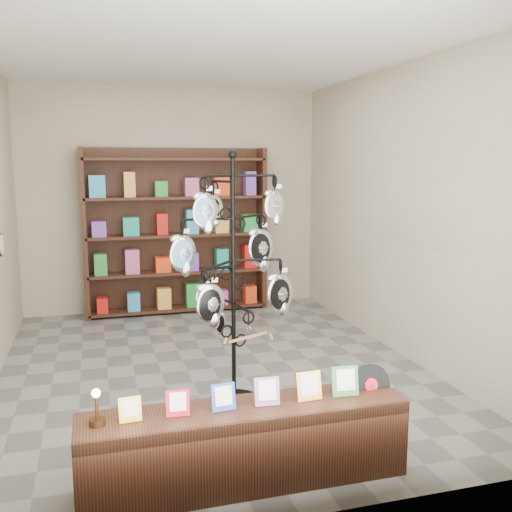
{
  "coord_description": "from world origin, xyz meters",
  "views": [
    {
      "loc": [
        -1.07,
        -5.28,
        2.0
      ],
      "look_at": [
        0.16,
        -1.0,
        1.27
      ],
      "focal_mm": 40.0,
      "sensor_mm": 36.0,
      "label": 1
    }
  ],
  "objects": [
    {
      "name": "ground",
      "position": [
        0.0,
        0.0,
        0.0
      ],
      "size": [
        5.0,
        5.0,
        0.0
      ],
      "primitive_type": "plane",
      "color": "slate",
      "rests_on": "ground"
    },
    {
      "name": "display_tree",
      "position": [
        0.01,
        -0.84,
        1.21
      ],
      "size": [
        1.12,
        1.12,
        2.1
      ],
      "rotation": [
        0.0,
        0.0,
        0.35
      ],
      "color": "black",
      "rests_on": "ground"
    },
    {
      "name": "room_envelope",
      "position": [
        0.0,
        0.0,
        1.85
      ],
      "size": [
        5.0,
        5.0,
        5.0
      ],
      "color": "#B4A591",
      "rests_on": "ground"
    },
    {
      "name": "back_shelving",
      "position": [
        0.0,
        2.3,
        1.03
      ],
      "size": [
        2.42,
        0.36,
        2.2
      ],
      "color": "black",
      "rests_on": "ground"
    },
    {
      "name": "front_shelf",
      "position": [
        -0.21,
        -2.06,
        0.25
      ],
      "size": [
        2.05,
        0.42,
        0.72
      ],
      "rotation": [
        0.0,
        0.0,
        -0.0
      ],
      "color": "black",
      "rests_on": "ground"
    }
  ]
}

